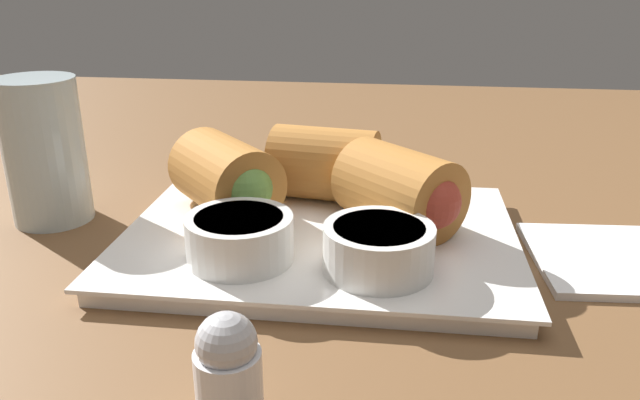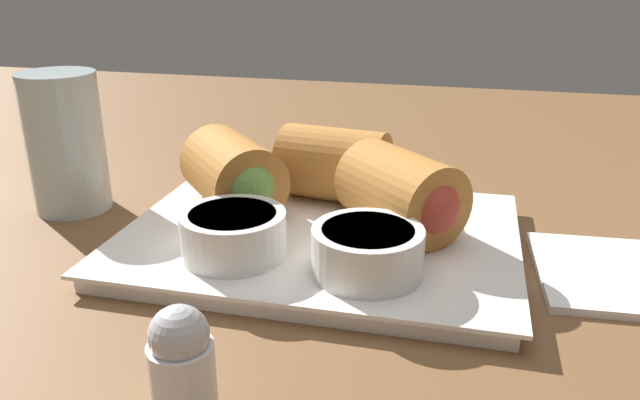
{
  "view_description": "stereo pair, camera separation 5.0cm",
  "coord_description": "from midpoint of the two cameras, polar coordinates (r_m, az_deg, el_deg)",
  "views": [
    {
      "loc": [
        -3.15,
        42.68,
        23.44
      ],
      "look_at": [
        2.44,
        -1.45,
        6.03
      ],
      "focal_mm": 35.0,
      "sensor_mm": 36.0,
      "label": 1
    },
    {
      "loc": [
        -8.08,
        41.77,
        23.44
      ],
      "look_at": [
        2.44,
        -1.45,
        6.03
      ],
      "focal_mm": 35.0,
      "sensor_mm": 36.0,
      "label": 2
    }
  ],
  "objects": [
    {
      "name": "roll_back_left",
      "position": [
        0.54,
        -1.66,
        3.24
      ],
      "size": [
        10.45,
        7.6,
        6.33
      ],
      "color": "#B77533",
      "rests_on": "serving_plate"
    },
    {
      "name": "napkin",
      "position": [
        0.51,
        23.84,
        -5.11
      ],
      "size": [
        14.47,
        12.54,
        0.6
      ],
      "color": "white",
      "rests_on": "table_surface"
    },
    {
      "name": "table_surface",
      "position": [
        0.48,
        -0.31,
        -6.41
      ],
      "size": [
        180.0,
        140.0,
        2.0
      ],
      "color": "brown",
      "rests_on": "ground"
    },
    {
      "name": "roll_front_left",
      "position": [
        0.51,
        -11.11,
        1.92
      ],
      "size": [
        10.71,
        10.88,
        6.33
      ],
      "color": "#B77533",
      "rests_on": "serving_plate"
    },
    {
      "name": "dipping_bowl_far",
      "position": [
        0.42,
        1.97,
        -4.37
      ],
      "size": [
        7.53,
        7.53,
        3.26
      ],
      "color": "silver",
      "rests_on": "serving_plate"
    },
    {
      "name": "roll_front_right",
      "position": [
        0.48,
        4.77,
        0.8
      ],
      "size": [
        10.83,
        10.78,
        6.33
      ],
      "color": "#B77533",
      "rests_on": "serving_plate"
    },
    {
      "name": "dipping_bowl_near",
      "position": [
        0.44,
        -10.6,
        -3.34
      ],
      "size": [
        7.53,
        7.53,
        3.26
      ],
      "color": "silver",
      "rests_on": "serving_plate"
    },
    {
      "name": "salt_shaker",
      "position": [
        0.31,
        -13.2,
        -15.63
      ],
      "size": [
        3.19,
        3.19,
        6.56
      ],
      "color": "silver",
      "rests_on": "table_surface"
    },
    {
      "name": "spoon",
      "position": [
        0.63,
        3.04,
        2.11
      ],
      "size": [
        14.83,
        8.14,
        1.17
      ],
      "color": "silver",
      "rests_on": "table_surface"
    },
    {
      "name": "serving_plate",
      "position": [
        0.49,
        -2.93,
        -3.63
      ],
      "size": [
        30.25,
        22.77,
        1.5
      ],
      "color": "white",
      "rests_on": "table_surface"
    },
    {
      "name": "drinking_glass",
      "position": [
        0.58,
        -26.18,
        3.99
      ],
      "size": [
        6.61,
        6.61,
        12.33
      ],
      "color": "silver",
      "rests_on": "table_surface"
    }
  ]
}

